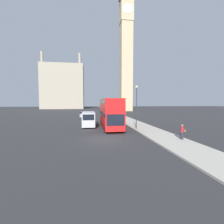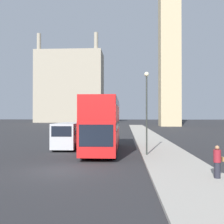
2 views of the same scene
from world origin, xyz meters
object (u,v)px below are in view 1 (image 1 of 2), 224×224
Objects in this scene: parked_sedan at (84,115)px; street_lamp at (137,101)px; clock_tower at (126,41)px; pedestrian at (182,132)px; white_van at (89,119)px; red_double_decker_bus at (110,112)px.

street_lamp is at bearing -67.76° from parked_sedan.
clock_tower is 14.71× the size of parked_sedan.
clock_tower is 59.99m from street_lamp.
street_lamp reaches higher than pedestrian.
street_lamp is (6.99, -4.12, 2.95)m from white_van.
street_lamp is at bearing 112.06° from pedestrian.
white_van reaches higher than pedestrian.
red_double_decker_bus is at bearing 146.39° from street_lamp.
white_van is 14.71m from pedestrian.
white_van is 1.19× the size of parked_sedan.
clock_tower reaches higher than red_double_decker_bus.
parked_sedan is at bearing 112.20° from pedestrian.
pedestrian is (-8.03, -58.01, -32.74)m from clock_tower.
white_van is 16.77m from parked_sedan.
clock_tower is 10.39× the size of street_lamp.
red_double_decker_bus is at bearing -106.43° from clock_tower.
white_van is 8.63m from street_lamp.
white_van reaches higher than parked_sedan.
pedestrian is 29.90m from parked_sedan.
street_lamp is (-2.78, 6.87, 3.31)m from pedestrian.
white_van is at bearing 131.66° from pedestrian.
red_double_decker_bus is 4.61m from street_lamp.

